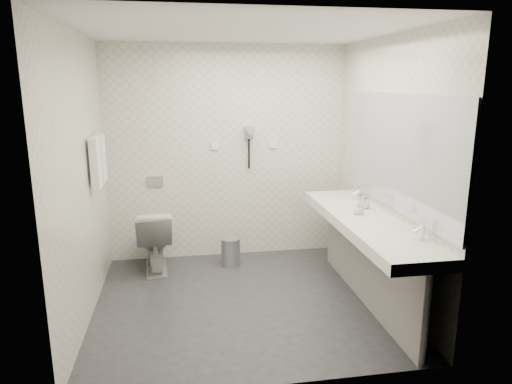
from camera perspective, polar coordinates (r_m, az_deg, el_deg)
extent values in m
plane|color=#29292D|center=(4.59, -1.58, -13.36)|extent=(2.80, 2.80, 0.00)
plane|color=silver|center=(4.12, -1.82, 19.41)|extent=(2.80, 2.80, 0.00)
plane|color=silver|center=(5.45, -3.55, 4.75)|extent=(2.80, 0.00, 2.80)
plane|color=silver|center=(2.93, 1.77, -2.77)|extent=(2.80, 0.00, 2.80)
plane|color=silver|center=(4.23, -20.83, 1.37)|extent=(0.00, 2.60, 2.60)
plane|color=silver|center=(4.58, 15.95, 2.60)|extent=(0.00, 2.60, 2.60)
cube|color=silver|center=(4.40, 13.43, -3.73)|extent=(0.55, 2.20, 0.10)
cube|color=gray|center=(4.55, 13.43, -8.83)|extent=(0.03, 2.15, 0.75)
cylinder|color=silver|center=(3.72, 20.22, -14.55)|extent=(0.06, 0.06, 0.75)
cylinder|color=silver|center=(5.47, 9.53, -4.83)|extent=(0.06, 0.06, 0.75)
cube|color=#B2BCC6|center=(4.37, 17.05, 4.68)|extent=(0.02, 2.20, 1.05)
ellipsoid|color=white|center=(3.83, 17.20, -6.00)|extent=(0.40, 0.31, 0.05)
ellipsoid|color=white|center=(4.97, 10.58, -1.20)|extent=(0.40, 0.31, 0.05)
cylinder|color=silver|center=(3.89, 19.87, -4.50)|extent=(0.04, 0.04, 0.15)
cylinder|color=silver|center=(5.02, 12.72, -0.10)|extent=(0.04, 0.04, 0.15)
imported|color=silver|center=(4.46, 12.86, -2.15)|extent=(0.06, 0.06, 0.10)
imported|color=silver|center=(4.45, 12.43, -2.10)|extent=(0.11, 0.11, 0.10)
cylinder|color=silver|center=(4.68, 13.49, -1.37)|extent=(0.07, 0.07, 0.11)
cylinder|color=silver|center=(4.77, 12.89, -1.04)|extent=(0.06, 0.06, 0.11)
imported|color=white|center=(5.31, -12.49, -5.75)|extent=(0.44, 0.72, 0.71)
cube|color=#B2B5BA|center=(5.47, -12.38, 1.29)|extent=(0.18, 0.02, 0.12)
cylinder|color=#B2B5BA|center=(5.37, -3.15, -7.47)|extent=(0.30, 0.30, 0.31)
cylinder|color=#B2B5BA|center=(5.31, -3.18, -5.81)|extent=(0.22, 0.22, 0.02)
cylinder|color=silver|center=(4.71, -19.27, 6.35)|extent=(0.02, 0.62, 0.02)
cube|color=white|center=(4.60, -19.22, 3.43)|extent=(0.07, 0.24, 0.48)
cube|color=white|center=(4.87, -18.69, 3.99)|extent=(0.07, 0.24, 0.48)
cube|color=gray|center=(5.42, -0.91, 7.38)|extent=(0.10, 0.04, 0.14)
cylinder|color=gray|center=(5.35, -0.80, 7.63)|extent=(0.08, 0.14, 0.08)
cylinder|color=black|center=(5.44, -0.88, 4.75)|extent=(0.02, 0.02, 0.35)
cube|color=white|center=(5.41, -5.14, 5.72)|extent=(0.09, 0.02, 0.09)
cube|color=white|center=(5.51, 2.17, 5.90)|extent=(0.09, 0.02, 0.09)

